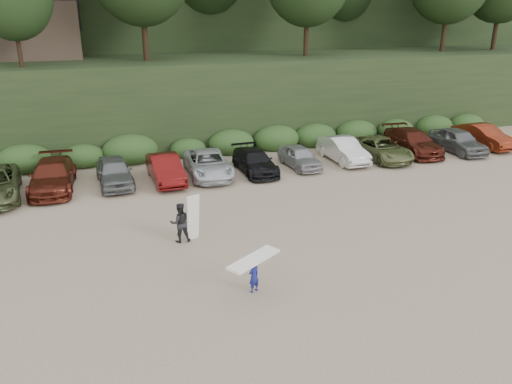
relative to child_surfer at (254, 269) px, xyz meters
name	(u,v)px	position (x,y,z in m)	size (l,w,h in m)	color
ground	(298,240)	(3.13, 3.36, -0.90)	(120.00, 120.00, 0.00)	tan
parked_cars	(226,162)	(2.68, 13.35, -0.13)	(39.88, 6.45, 1.65)	#A7A6AB
child_surfer	(254,269)	(0.00, 0.00, 0.00)	(2.21, 1.70, 1.33)	navy
adult_surfer	(181,222)	(-1.66, 4.88, -0.01)	(1.32, 0.68, 2.08)	black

